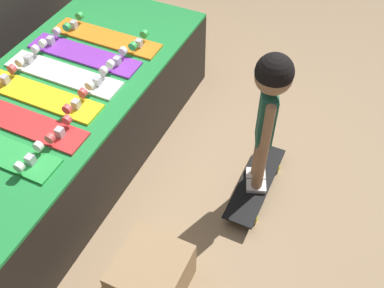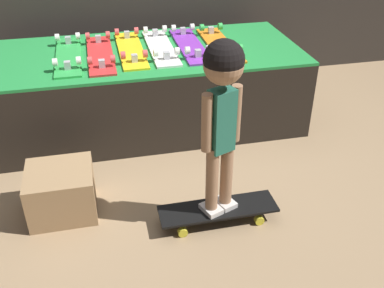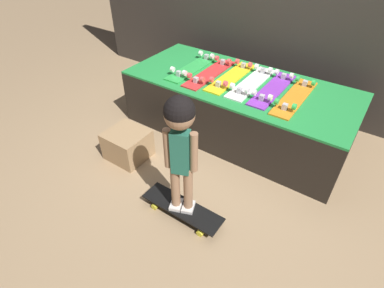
# 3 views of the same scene
# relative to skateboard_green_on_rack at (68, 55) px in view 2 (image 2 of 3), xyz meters

# --- Properties ---
(ground_plane) EXTENTS (16.00, 16.00, 0.00)m
(ground_plane) POSITION_rel_skateboard_green_on_rack_xyz_m (0.54, -0.57, -0.59)
(ground_plane) COLOR #9E7F5B
(display_rack) EXTENTS (2.21, 0.98, 0.58)m
(display_rack) POSITION_rel_skateboard_green_on_rack_xyz_m (0.54, 0.00, -0.31)
(display_rack) COLOR black
(display_rack) RESTS_ON ground_plane
(skateboard_green_on_rack) EXTENTS (0.18, 0.77, 0.09)m
(skateboard_green_on_rack) POSITION_rel_skateboard_green_on_rack_xyz_m (0.00, 0.00, 0.00)
(skateboard_green_on_rack) COLOR green
(skateboard_green_on_rack) RESTS_ON display_rack
(skateboard_red_on_rack) EXTENTS (0.18, 0.77, 0.09)m
(skateboard_red_on_rack) POSITION_rel_skateboard_green_on_rack_xyz_m (0.22, -0.02, 0.00)
(skateboard_red_on_rack) COLOR red
(skateboard_red_on_rack) RESTS_ON display_rack
(skateboard_yellow_on_rack) EXTENTS (0.18, 0.77, 0.09)m
(skateboard_yellow_on_rack) POSITION_rel_skateboard_green_on_rack_xyz_m (0.44, 0.03, 0.00)
(skateboard_yellow_on_rack) COLOR yellow
(skateboard_yellow_on_rack) RESTS_ON display_rack
(skateboard_white_on_rack) EXTENTS (0.18, 0.77, 0.09)m
(skateboard_white_on_rack) POSITION_rel_skateboard_green_on_rack_xyz_m (0.65, 0.03, 0.00)
(skateboard_white_on_rack) COLOR white
(skateboard_white_on_rack) RESTS_ON display_rack
(skateboard_purple_on_rack) EXTENTS (0.18, 0.77, 0.09)m
(skateboard_purple_on_rack) POSITION_rel_skateboard_green_on_rack_xyz_m (0.87, 0.03, 0.00)
(skateboard_purple_on_rack) COLOR purple
(skateboard_purple_on_rack) RESTS_ON display_rack
(skateboard_orange_on_rack) EXTENTS (0.18, 0.77, 0.09)m
(skateboard_orange_on_rack) POSITION_rel_skateboard_green_on_rack_xyz_m (1.09, -0.00, 0.00)
(skateboard_orange_on_rack) COLOR orange
(skateboard_orange_on_rack) RESTS_ON display_rack
(skateboard_on_floor) EXTENTS (0.66, 0.19, 0.09)m
(skateboard_on_floor) POSITION_rel_skateboard_green_on_rack_xyz_m (0.75, -1.23, -0.52)
(skateboard_on_floor) COLOR black
(skateboard_on_floor) RESTS_ON ground_plane
(child) EXTENTS (0.22, 0.19, 0.96)m
(child) POSITION_rel_skateboard_green_on_rack_xyz_m (0.75, -1.23, 0.17)
(child) COLOR silver
(child) RESTS_ON skateboard_on_floor
(storage_box) EXTENTS (0.37, 0.35, 0.28)m
(storage_box) POSITION_rel_skateboard_green_on_rack_xyz_m (-0.09, -0.95, -0.45)
(storage_box) COLOR #A37F56
(storage_box) RESTS_ON ground_plane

